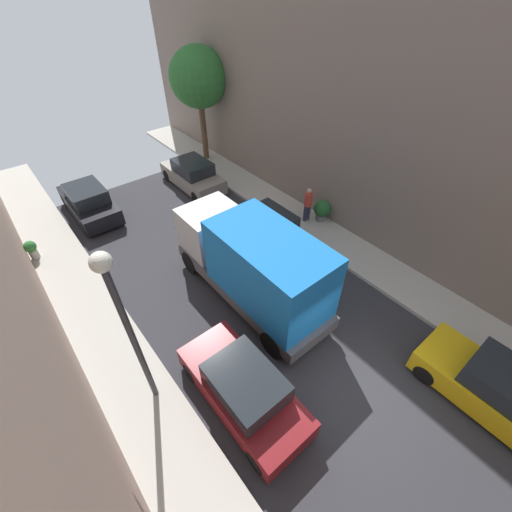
{
  "coord_description": "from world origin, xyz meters",
  "views": [
    {
      "loc": [
        -5.29,
        -1.98,
        9.66
      ],
      "look_at": [
        1.26,
        5.95,
        0.5
      ],
      "focal_mm": 23.46,
      "sensor_mm": 36.0,
      "label": 1
    }
  ],
  "objects_px": {
    "parked_car_left_3": "(89,202)",
    "lamp_post": "(124,316)",
    "parked_car_right_3": "(268,228)",
    "pedestrian": "(308,204)",
    "potted_plant_0": "(322,210)",
    "potted_plant_2": "(31,249)",
    "parked_car_right_4": "(193,175)",
    "parked_car_right_2": "(498,391)",
    "street_tree_1": "(198,78)",
    "delivery_truck": "(253,264)",
    "parked_car_left_2": "(244,389)"
  },
  "relations": [
    {
      "from": "pedestrian",
      "to": "street_tree_1",
      "type": "height_order",
      "value": "street_tree_1"
    },
    {
      "from": "parked_car_right_2",
      "to": "street_tree_1",
      "type": "relative_size",
      "value": 0.67
    },
    {
      "from": "potted_plant_0",
      "to": "parked_car_right_3",
      "type": "bearing_deg",
      "value": 170.17
    },
    {
      "from": "parked_car_left_3",
      "to": "lamp_post",
      "type": "bearing_deg",
      "value": -100.15
    },
    {
      "from": "parked_car_right_3",
      "to": "street_tree_1",
      "type": "relative_size",
      "value": 0.67
    },
    {
      "from": "parked_car_right_2",
      "to": "pedestrian",
      "type": "distance_m",
      "value": 9.9
    },
    {
      "from": "potted_plant_0",
      "to": "parked_car_right_4",
      "type": "bearing_deg",
      "value": 113.32
    },
    {
      "from": "street_tree_1",
      "to": "potted_plant_2",
      "type": "bearing_deg",
      "value": -162.35
    },
    {
      "from": "parked_car_left_2",
      "to": "potted_plant_0",
      "type": "distance_m",
      "value": 9.56
    },
    {
      "from": "parked_car_right_3",
      "to": "parked_car_right_4",
      "type": "bearing_deg",
      "value": 90.0
    },
    {
      "from": "delivery_truck",
      "to": "potted_plant_2",
      "type": "bearing_deg",
      "value": 127.37
    },
    {
      "from": "parked_car_right_3",
      "to": "delivery_truck",
      "type": "xyz_separation_m",
      "value": [
        -2.7,
        -2.26,
        1.07
      ]
    },
    {
      "from": "delivery_truck",
      "to": "potted_plant_2",
      "type": "relative_size",
      "value": 7.75
    },
    {
      "from": "lamp_post",
      "to": "delivery_truck",
      "type": "bearing_deg",
      "value": 13.65
    },
    {
      "from": "parked_car_right_3",
      "to": "potted_plant_0",
      "type": "xyz_separation_m",
      "value": [
        2.96,
        -0.51,
        -0.01
      ]
    },
    {
      "from": "delivery_truck",
      "to": "street_tree_1",
      "type": "distance_m",
      "value": 12.52
    },
    {
      "from": "parked_car_right_2",
      "to": "pedestrian",
      "type": "bearing_deg",
      "value": 76.01
    },
    {
      "from": "delivery_truck",
      "to": "potted_plant_0",
      "type": "distance_m",
      "value": 6.02
    },
    {
      "from": "parked_car_left_2",
      "to": "delivery_truck",
      "type": "xyz_separation_m",
      "value": [
        2.7,
        2.89,
        1.07
      ]
    },
    {
      "from": "parked_car_right_3",
      "to": "pedestrian",
      "type": "distance_m",
      "value": 2.42
    },
    {
      "from": "potted_plant_0",
      "to": "potted_plant_2",
      "type": "distance_m",
      "value": 12.84
    },
    {
      "from": "pedestrian",
      "to": "parked_car_right_3",
      "type": "bearing_deg",
      "value": 178.14
    },
    {
      "from": "parked_car_left_3",
      "to": "potted_plant_0",
      "type": "height_order",
      "value": "parked_car_left_3"
    },
    {
      "from": "pedestrian",
      "to": "street_tree_1",
      "type": "relative_size",
      "value": 0.28
    },
    {
      "from": "parked_car_left_3",
      "to": "pedestrian",
      "type": "height_order",
      "value": "pedestrian"
    },
    {
      "from": "potted_plant_0",
      "to": "parked_car_left_2",
      "type": "bearing_deg",
      "value": -150.99
    },
    {
      "from": "parked_car_left_2",
      "to": "street_tree_1",
      "type": "relative_size",
      "value": 0.67
    },
    {
      "from": "parked_car_left_2",
      "to": "pedestrian",
      "type": "height_order",
      "value": "pedestrian"
    },
    {
      "from": "parked_car_left_3",
      "to": "potted_plant_2",
      "type": "bearing_deg",
      "value": -147.88
    },
    {
      "from": "parked_car_right_3",
      "to": "parked_car_right_4",
      "type": "xyz_separation_m",
      "value": [
        0.0,
        6.36,
        0.0
      ]
    },
    {
      "from": "delivery_truck",
      "to": "potted_plant_0",
      "type": "xyz_separation_m",
      "value": [
        5.66,
        1.74,
        -1.08
      ]
    },
    {
      "from": "parked_car_left_3",
      "to": "potted_plant_0",
      "type": "relative_size",
      "value": 4.12
    },
    {
      "from": "parked_car_right_4",
      "to": "potted_plant_0",
      "type": "height_order",
      "value": "parked_car_right_4"
    },
    {
      "from": "potted_plant_2",
      "to": "parked_car_right_2",
      "type": "bearing_deg",
      "value": -60.51
    },
    {
      "from": "parked_car_right_4",
      "to": "delivery_truck",
      "type": "height_order",
      "value": "delivery_truck"
    },
    {
      "from": "potted_plant_2",
      "to": "potted_plant_0",
      "type": "bearing_deg",
      "value": -26.97
    },
    {
      "from": "potted_plant_0",
      "to": "parked_car_left_3",
      "type": "bearing_deg",
      "value": 137.16
    },
    {
      "from": "parked_car_right_3",
      "to": "potted_plant_0",
      "type": "bearing_deg",
      "value": -9.83
    },
    {
      "from": "parked_car_right_3",
      "to": "parked_car_right_4",
      "type": "height_order",
      "value": "same"
    },
    {
      "from": "parked_car_right_2",
      "to": "street_tree_1",
      "type": "height_order",
      "value": "street_tree_1"
    },
    {
      "from": "parked_car_right_2",
      "to": "delivery_truck",
      "type": "xyz_separation_m",
      "value": [
        -2.7,
        7.43,
        1.07
      ]
    },
    {
      "from": "parked_car_right_2",
      "to": "delivery_truck",
      "type": "relative_size",
      "value": 0.64
    },
    {
      "from": "potted_plant_2",
      "to": "parked_car_left_3",
      "type": "bearing_deg",
      "value": 32.12
    },
    {
      "from": "parked_car_right_4",
      "to": "street_tree_1",
      "type": "xyz_separation_m",
      "value": [
        2.42,
        2.42,
        4.05
      ]
    },
    {
      "from": "delivery_truck",
      "to": "pedestrian",
      "type": "distance_m",
      "value": 5.58
    },
    {
      "from": "delivery_truck",
      "to": "parked_car_left_2",
      "type": "bearing_deg",
      "value": -133.01
    },
    {
      "from": "parked_car_left_2",
      "to": "potted_plant_2",
      "type": "distance_m",
      "value": 10.9
    },
    {
      "from": "parked_car_right_3",
      "to": "lamp_post",
      "type": "height_order",
      "value": "lamp_post"
    },
    {
      "from": "parked_car_left_3",
      "to": "parked_car_right_2",
      "type": "bearing_deg",
      "value": -72.3
    },
    {
      "from": "parked_car_left_3",
      "to": "lamp_post",
      "type": "relative_size",
      "value": 0.77
    }
  ]
}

